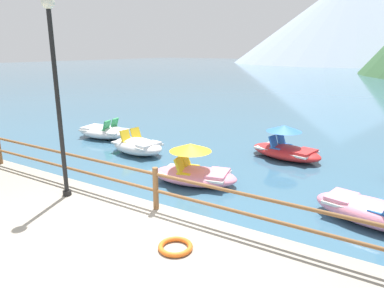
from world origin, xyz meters
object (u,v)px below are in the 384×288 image
pedal_boat_1 (137,146)px  pedal_boat_3 (372,211)px  lamp_post (56,83)px  pedal_boat_4 (194,171)px  pedal_boat_6 (286,148)px  pedal_boat_2 (104,132)px  life_ring (175,247)px

pedal_boat_1 → pedal_boat_3: 8.12m
lamp_post → pedal_boat_4: (1.66, 3.13, -2.68)m
pedal_boat_1 → pedal_boat_6: pedal_boat_6 is taller
pedal_boat_4 → lamp_post: bearing=-117.9°
pedal_boat_4 → pedal_boat_6: 4.08m
lamp_post → pedal_boat_2: bearing=128.7°
lamp_post → life_ring: lamp_post is taller
lamp_post → pedal_boat_4: size_ratio=1.64×
life_ring → pedal_boat_3: 4.62m
pedal_boat_4 → pedal_boat_6: pedal_boat_6 is taller
lamp_post → pedal_boat_3: 7.55m
life_ring → pedal_boat_6: pedal_boat_6 is taller
pedal_boat_6 → pedal_boat_1: bearing=-154.3°
pedal_boat_6 → life_ring: bearing=-87.3°
pedal_boat_1 → lamp_post: bearing=-69.5°
pedal_boat_1 → pedal_boat_6: (4.88, 2.35, 0.07)m
life_ring → lamp_post: bearing=170.8°
pedal_boat_3 → pedal_boat_4: bearing=179.9°
pedal_boat_2 → pedal_boat_4: 6.68m
pedal_boat_3 → pedal_boat_6: (-3.11, 3.79, 0.09)m
pedal_boat_3 → pedal_boat_4: size_ratio=0.99×
lamp_post → pedal_boat_1: size_ratio=1.85×
life_ring → pedal_boat_2: (-8.05, 6.22, -0.16)m
pedal_boat_3 → pedal_boat_6: size_ratio=0.97×
pedal_boat_4 → life_ring: bearing=-63.2°
life_ring → pedal_boat_2: bearing=142.3°
lamp_post → pedal_boat_2: 7.75m
life_ring → pedal_boat_3: size_ratio=0.23×
pedal_boat_6 → lamp_post: bearing=-114.7°
pedal_boat_2 → pedal_boat_3: (10.82, -2.53, 0.01)m
pedal_boat_4 → pedal_boat_6: bearing=68.1°
pedal_boat_4 → pedal_boat_1: bearing=156.9°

